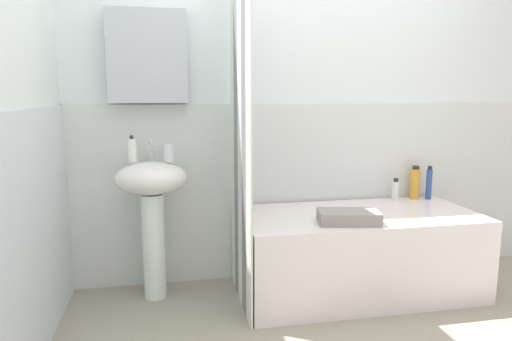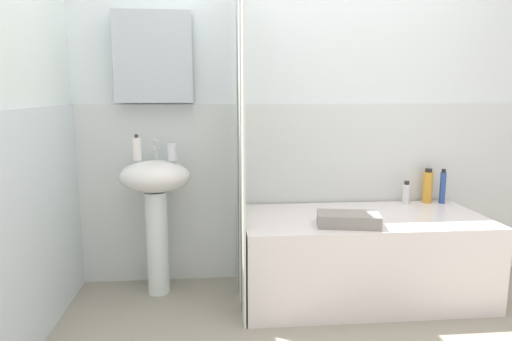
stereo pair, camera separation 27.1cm
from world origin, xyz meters
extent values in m
cube|color=white|center=(0.00, 1.27, 1.20)|extent=(3.60, 0.05, 2.40)
cube|color=silver|center=(0.00, 1.24, 0.60)|extent=(3.60, 0.02, 1.20)
cube|color=silver|center=(-1.01, 1.18, 1.49)|extent=(0.48, 0.12, 0.56)
cube|color=white|center=(-1.57, 0.34, 1.20)|extent=(0.05, 1.81, 2.40)
cube|color=silver|center=(-1.54, 0.34, 0.60)|extent=(0.02, 1.81, 1.20)
cylinder|color=white|center=(-1.01, 1.03, 0.33)|extent=(0.14, 0.14, 0.66)
ellipsoid|color=white|center=(-1.01, 1.03, 0.76)|extent=(0.44, 0.34, 0.20)
cylinder|color=silver|center=(-1.01, 1.13, 0.89)|extent=(0.03, 0.03, 0.05)
cylinder|color=silver|center=(-1.01, 1.08, 0.94)|extent=(0.02, 0.10, 0.02)
sphere|color=silver|center=(-1.01, 1.13, 0.97)|extent=(0.03, 0.03, 0.03)
cylinder|color=white|center=(-1.12, 1.05, 0.93)|extent=(0.05, 0.05, 0.14)
sphere|color=#2B2530|center=(-1.12, 1.05, 1.01)|extent=(0.02, 0.02, 0.02)
cylinder|color=silver|center=(-0.90, 1.04, 0.91)|extent=(0.06, 0.06, 0.10)
cube|color=white|center=(0.27, 0.86, 0.26)|extent=(1.49, 0.71, 0.52)
cube|color=white|center=(-0.49, 0.58, 1.00)|extent=(0.01, 0.14, 2.00)
cube|color=gray|center=(-0.49, 0.72, 1.00)|extent=(0.01, 0.14, 2.00)
cube|color=white|center=(-0.49, 0.86, 1.00)|extent=(0.01, 0.14, 2.00)
cube|color=gray|center=(-0.49, 1.01, 1.00)|extent=(0.01, 0.14, 2.00)
cube|color=white|center=(-0.49, 1.15, 1.00)|extent=(0.01, 0.14, 2.00)
cylinder|color=#2F4F9A|center=(0.91, 1.13, 0.63)|extent=(0.04, 0.04, 0.21)
cylinder|color=black|center=(0.91, 1.13, 0.75)|extent=(0.03, 0.03, 0.02)
cylinder|color=gold|center=(0.82, 1.16, 0.63)|extent=(0.07, 0.07, 0.21)
cylinder|color=#292624|center=(0.82, 1.16, 0.75)|extent=(0.05, 0.05, 0.02)
cylinder|color=white|center=(0.66, 1.14, 0.59)|extent=(0.05, 0.05, 0.14)
cylinder|color=#282820|center=(0.66, 1.14, 0.67)|extent=(0.03, 0.03, 0.02)
cube|color=gray|center=(0.11, 0.66, 0.56)|extent=(0.38, 0.26, 0.07)
camera|label=1|loc=(-0.91, -1.77, 1.27)|focal=32.15mm
camera|label=2|loc=(-0.64, -1.81, 1.27)|focal=32.15mm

